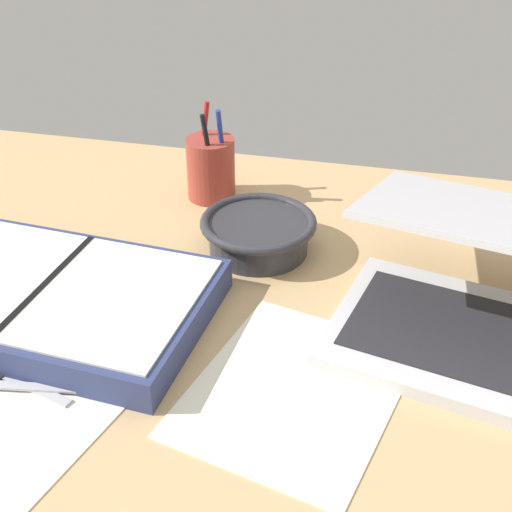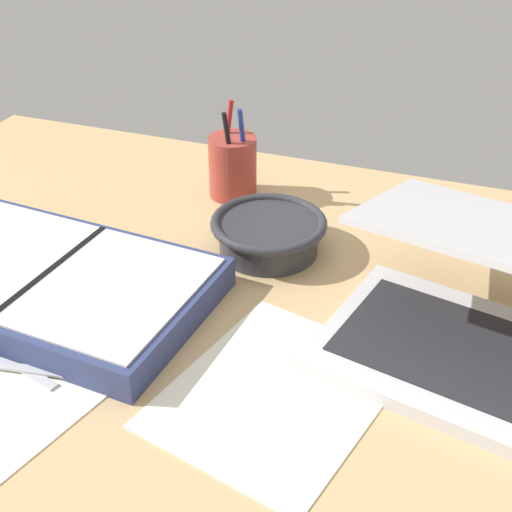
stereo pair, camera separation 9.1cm
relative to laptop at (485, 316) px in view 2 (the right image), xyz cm
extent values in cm
cube|color=tan|center=(-29.58, -4.87, -6.30)|extent=(140.00, 100.00, 2.00)
cube|color=silver|center=(-0.68, -3.16, -4.40)|extent=(38.13, 30.06, 1.80)
cube|color=#232328|center=(-0.68, -3.16, -3.38)|extent=(32.77, 22.79, 0.24)
cube|color=silver|center=(1.28, 5.91, 7.95)|extent=(38.06, 29.73, 5.63)
cube|color=silver|center=(1.18, 5.45, 7.85)|extent=(34.90, 26.82, 4.68)
cylinder|color=#2D2D33|center=(-31.13, 12.75, -2.93)|extent=(14.40, 14.40, 4.75)
torus|color=#2D2D33|center=(-31.13, 12.75, -0.55)|extent=(16.95, 16.95, 1.36)
cylinder|color=#9E382D|center=(-42.63, 27.59, -0.19)|extent=(7.89, 7.89, 10.23)
cylinder|color=black|center=(-42.10, 25.48, 2.86)|extent=(2.55, 1.24, 14.34)
cylinder|color=#233899|center=(-40.48, 27.27, 3.17)|extent=(1.16, 3.26, 14.90)
cylinder|color=#B21E1E|center=(-44.28, 28.99, 3.05)|extent=(2.28, 2.54, 14.70)
cube|color=navy|center=(-53.91, -8.14, -3.20)|extent=(42.76, 28.88, 4.21)
cube|color=silver|center=(-44.02, -8.92, -0.95)|extent=(20.83, 25.00, 0.30)
cube|color=black|center=(-53.91, -8.14, -0.80)|extent=(2.64, 23.57, 0.30)
cube|color=#B7B7BC|center=(-48.70, -22.02, -4.70)|extent=(9.94, 2.71, 0.30)
cube|color=#B7B7BC|center=(-48.70, -22.02, -5.00)|extent=(9.84, 3.73, 0.30)
cube|color=silver|center=(-20.31, -15.19, -5.22)|extent=(27.30, 31.19, 0.16)
camera|label=1|loc=(-10.90, -73.88, 50.55)|focal=50.00mm
camera|label=2|loc=(-2.22, -71.26, 50.55)|focal=50.00mm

